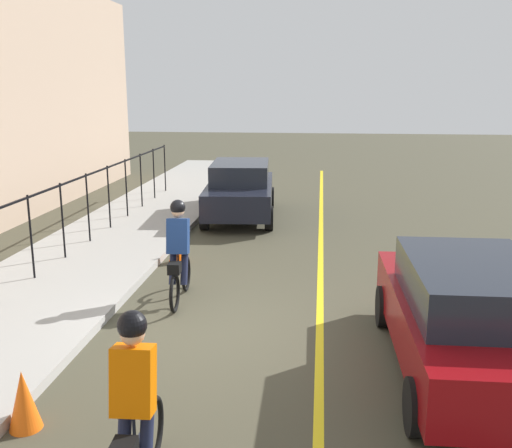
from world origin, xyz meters
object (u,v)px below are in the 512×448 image
Objects in this scene: cyclist_lead at (179,252)px; traffic_cone_far at (177,249)px; traffic_cone_near at (24,400)px; parked_sedan_rear at (240,189)px; cyclist_follow at (135,409)px; patrol_sedan at (468,315)px.

cyclist_lead reaches higher than traffic_cone_far.
traffic_cone_near is 6.35m from traffic_cone_far.
cyclist_lead is 3.11× the size of traffic_cone_far.
cyclist_lead is 6.94m from parked_sedan_rear.
patrol_sedan is at bearing -53.83° from cyclist_follow.
cyclist_lead is at bearing -11.02° from traffic_cone_near.
cyclist_lead reaches higher than parked_sedan_rear.
traffic_cone_near is at bearing 166.49° from cyclist_lead.
cyclist_follow is 0.40× the size of parked_sedan_rear.
cyclist_lead is 2.65× the size of traffic_cone_near.
cyclist_lead is 4.84m from patrol_sedan.
cyclist_lead and cyclist_follow have the same top height.
cyclist_lead is at bearing -5.24° from parked_sedan_rear.
parked_sedan_rear is 7.71× the size of traffic_cone_far.
parked_sedan_rear is 4.69m from traffic_cone_far.
parked_sedan_rear is at bearing -9.19° from traffic_cone_far.
patrol_sedan is at bearing -70.32° from traffic_cone_near.
patrol_sedan is at bearing 20.44° from parked_sedan_rear.
traffic_cone_near is at bearing 108.76° from patrol_sedan.
cyclist_lead is 4.12m from traffic_cone_near.
parked_sedan_rear is (6.94, -0.11, -0.09)m from cyclist_lead.
patrol_sedan is at bearing -132.43° from traffic_cone_far.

